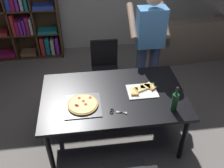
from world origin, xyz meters
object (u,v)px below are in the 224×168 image
object	(u,v)px
dining_table	(114,99)
pepperoni_pizza_on_tray	(83,105)
chair_far_side	(105,65)
kitchen_scissors	(115,112)
wine_bottle	(175,102)
person_serving_pizza	(149,42)
couch	(193,41)
bookshelf	(20,7)

from	to	relation	value
dining_table	pepperoni_pizza_on_tray	distance (m)	0.41
chair_far_side	kitchen_scissors	world-z (taller)	chair_far_side
dining_table	kitchen_scissors	xyz separation A→B (m)	(-0.02, -0.29, 0.07)
wine_bottle	person_serving_pizza	bearing A→B (deg)	90.51
person_serving_pizza	pepperoni_pizza_on_tray	bearing A→B (deg)	-136.52
dining_table	person_serving_pizza	size ratio (longest dim) A/B	0.98
kitchen_scissors	couch	bearing A→B (deg)	49.78
bookshelf	person_serving_pizza	size ratio (longest dim) A/B	1.11
couch	person_serving_pizza	bearing A→B (deg)	-137.15
pepperoni_pizza_on_tray	kitchen_scissors	bearing A→B (deg)	-22.60
pepperoni_pizza_on_tray	wine_bottle	bearing A→B (deg)	-10.83
chair_far_side	person_serving_pizza	xyz separation A→B (m)	(0.61, -0.22, 0.49)
chair_far_side	kitchen_scissors	size ratio (longest dim) A/B	4.53
wine_bottle	kitchen_scissors	xyz separation A→B (m)	(-0.65, 0.04, -0.11)
couch	kitchen_scissors	distance (m)	3.02
bookshelf	person_serving_pizza	distance (m)	2.57
kitchen_scissors	dining_table	bearing A→B (deg)	85.90
bookshelf	kitchen_scissors	bearing A→B (deg)	-62.49
couch	wine_bottle	distance (m)	2.71
chair_far_side	person_serving_pizza	size ratio (longest dim) A/B	0.51
kitchen_scissors	chair_far_side	bearing A→B (deg)	89.08
chair_far_side	pepperoni_pizza_on_tray	size ratio (longest dim) A/B	2.21
wine_bottle	dining_table	bearing A→B (deg)	151.78
couch	kitchen_scissors	bearing A→B (deg)	-130.22
chair_far_side	couch	distance (m)	2.15
dining_table	chair_far_side	size ratio (longest dim) A/B	1.91
dining_table	bookshelf	distance (m)	2.78
pepperoni_pizza_on_tray	person_serving_pizza	bearing A→B (deg)	43.48
dining_table	pepperoni_pizza_on_tray	size ratio (longest dim) A/B	4.22
pepperoni_pizza_on_tray	dining_table	bearing A→B (deg)	21.31
bookshelf	wine_bottle	size ratio (longest dim) A/B	6.17
bookshelf	wine_bottle	world-z (taller)	bookshelf
person_serving_pizza	wine_bottle	world-z (taller)	person_serving_pizza
dining_table	couch	world-z (taller)	couch
couch	person_serving_pizza	distance (m)	1.89
chair_far_side	dining_table	bearing A→B (deg)	-90.00
bookshelf	person_serving_pizza	xyz separation A→B (m)	(2.02, -1.59, -0.01)
couch	bookshelf	xyz separation A→B (m)	(-3.31, 0.39, 0.70)
person_serving_pizza	pepperoni_pizza_on_tray	world-z (taller)	person_serving_pizza
dining_table	person_serving_pizza	bearing A→B (deg)	52.12
dining_table	pepperoni_pizza_on_tray	world-z (taller)	pepperoni_pizza_on_tray
person_serving_pizza	pepperoni_pizza_on_tray	xyz separation A→B (m)	(-0.99, -0.93, -0.23)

